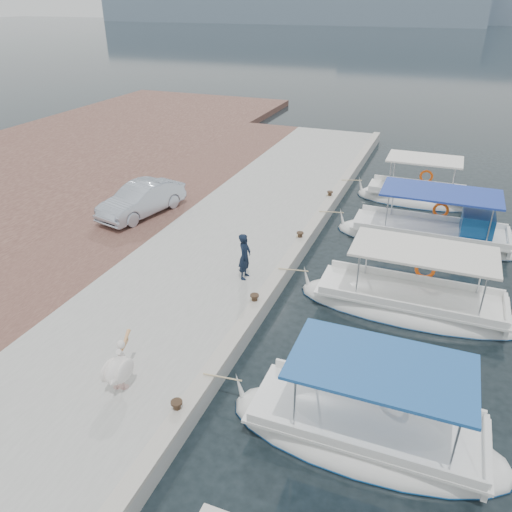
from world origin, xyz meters
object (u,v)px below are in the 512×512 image
Objects in this scene: fishing_caique_e at (416,199)px; fisherman at (245,256)px; fishing_caique_c at (409,306)px; fishing_caique_b at (365,434)px; pelican at (118,369)px; parked_car at (141,199)px; fishing_caique_d at (431,238)px.

fishing_caique_e is 3.54× the size of fisherman.
fishing_caique_c is at bearing -84.14° from fisherman.
fishing_caique_b is 0.90× the size of fishing_caique_c.
fishing_caique_b is 6.11m from pelican.
parked_car is at bearing 166.77° from fishing_caique_c.
fishing_caique_e reaches higher than fisherman.
fishing_caique_b is 5.93m from fishing_caique_c.
fishing_caique_d reaches higher than fisherman.
fishing_caique_b is at bearing -88.77° from fishing_caique_e.
fisherman is (-4.78, -10.97, 1.20)m from fishing_caique_e.
fishing_caique_d is at bearing -44.52° from fisherman.
fishing_caique_c is 9.46m from pelican.
fishing_caique_c is 5.62m from fishing_caique_d.
fishing_caique_d is (0.70, 11.53, 0.06)m from fishing_caique_b.
parked_car is (-11.53, 8.72, 1.08)m from fishing_caique_b.
fishing_caique_c reaches higher than parked_car.
parked_car is at bearing 119.77° from pelican.
fishing_caique_c is 1.25× the size of fishing_caique_e.
parked_car is (-11.91, 2.80, 1.08)m from fishing_caique_c.
fishing_caique_c is 4.42× the size of fisherman.
fishing_caique_e is at bearing 71.94° from pelican.
fisherman reaches higher than pelican.
parked_car reaches higher than pelican.
fishing_caique_e is (-0.73, 10.19, 0.00)m from fishing_caique_c.
pelican is at bearing -132.23° from fishing_caique_c.
fishing_caique_c is (0.38, 5.92, -0.00)m from fishing_caique_b.
fishing_caique_c is at bearing 86.31° from fishing_caique_b.
pelican is (-5.94, -1.05, 0.97)m from fishing_caique_b.
fishing_caique_d is 4.70m from fishing_caique_e.
fishing_caique_e is 12.02m from fisherman.
fisherman is (-5.82, -6.39, 1.14)m from fishing_caique_d.
pelican is (-5.59, -17.16, 0.97)m from fishing_caique_e.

